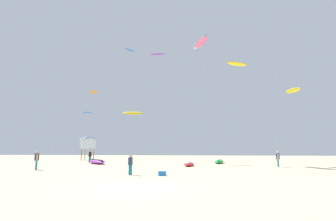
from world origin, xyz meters
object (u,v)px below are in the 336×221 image
(person_midground, at_px, (278,158))
(kite_aloft_6, at_px, (130,50))
(kite_aloft_0, at_px, (157,54))
(kite_aloft_4, at_px, (93,92))
(cooler_box, at_px, (162,173))
(kite_aloft_2, at_px, (198,47))
(person_right, at_px, (37,159))
(kite_grounded_far, at_px, (189,164))
(kite_aloft_8, at_px, (201,42))
(kite_aloft_1, at_px, (133,113))
(person_foreground, at_px, (130,163))
(kite_aloft_7, at_px, (237,64))
(lifeguard_tower, at_px, (88,142))
(person_left, at_px, (90,155))
(kite_grounded_mid, at_px, (219,161))
(kite_grounded_near, at_px, (97,162))
(kite_aloft_5, at_px, (293,90))
(kite_aloft_3, at_px, (87,112))

(person_midground, xyz_separation_m, kite_aloft_6, (-22.44, 22.34, 21.94))
(kite_aloft_0, distance_m, kite_aloft_4, 21.74)
(cooler_box, relative_size, kite_aloft_2, 0.21)
(person_right, xyz_separation_m, kite_aloft_6, (1.49, 28.39, 21.89))
(kite_grounded_far, relative_size, kite_aloft_6, 1.50)
(kite_aloft_8, bearing_deg, kite_aloft_1, 130.86)
(person_midground, distance_m, kite_aloft_4, 41.09)
(person_right, relative_size, kite_aloft_6, 0.71)
(kite_grounded_far, height_order, kite_aloft_4, kite_aloft_4)
(person_foreground, bearing_deg, kite_aloft_7, 173.78)
(lifeguard_tower, bearing_deg, person_foreground, -60.37)
(person_midground, relative_size, kite_aloft_0, 0.66)
(kite_grounded_far, height_order, kite_aloft_7, kite_aloft_7)
(lifeguard_tower, height_order, kite_aloft_6, kite_aloft_6)
(person_midground, xyz_separation_m, kite_aloft_2, (-7.82, 22.94, 22.41))
(kite_aloft_4, xyz_separation_m, kite_aloft_8, (22.91, -17.77, 2.98))
(kite_aloft_6, height_order, kite_aloft_8, kite_aloft_6)
(lifeguard_tower, height_order, kite_aloft_2, kite_aloft_2)
(person_right, distance_m, kite_grounded_far, 15.86)
(kite_aloft_8, bearing_deg, person_left, 177.46)
(kite_grounded_mid, bearing_deg, person_left, 179.53)
(kite_grounded_near, xyz_separation_m, kite_aloft_4, (-8.94, 20.05, 13.90))
(kite_grounded_far, xyz_separation_m, lifeguard_tower, (-17.04, 11.73, 2.84))
(kite_grounded_near, height_order, kite_aloft_0, kite_aloft_0)
(kite_aloft_7, bearing_deg, kite_aloft_2, 106.06)
(person_midground, height_order, kite_grounded_mid, person_midground)
(person_right, relative_size, kite_aloft_2, 0.65)
(person_midground, relative_size, person_right, 0.95)
(kite_grounded_mid, distance_m, kite_grounded_far, 7.06)
(person_midground, xyz_separation_m, person_left, (-23.96, 6.83, 0.03))
(person_foreground, relative_size, cooler_box, 2.76)
(kite_aloft_5, distance_m, kite_aloft_6, 33.14)
(person_foreground, relative_size, kite_grounded_near, 0.32)
(person_foreground, xyz_separation_m, kite_grounded_near, (-7.78, 13.59, -0.61))
(kite_aloft_6, xyz_separation_m, kite_aloft_7, (19.54, -16.49, -9.25))
(cooler_box, bearing_deg, kite_aloft_0, 99.18)
(kite_grounded_mid, height_order, kite_aloft_8, kite_aloft_8)
(kite_grounded_mid, bearing_deg, person_right, -145.10)
(lifeguard_tower, height_order, kite_aloft_3, kite_aloft_3)
(kite_aloft_4, distance_m, kite_aloft_8, 29.15)
(kite_grounded_mid, xyz_separation_m, kite_aloft_3, (-26.96, 18.80, 9.68))
(lifeguard_tower, relative_size, kite_aloft_1, 0.98)
(person_right, height_order, kite_aloft_7, kite_aloft_7)
(person_right, height_order, kite_aloft_8, kite_aloft_8)
(kite_aloft_4, bearing_deg, person_foreground, -63.56)
(kite_aloft_4, relative_size, kite_aloft_6, 1.00)
(cooler_box, bearing_deg, person_foreground, 176.60)
(person_foreground, relative_size, kite_grounded_far, 0.41)
(person_left, relative_size, kite_aloft_4, 0.70)
(kite_grounded_mid, relative_size, kite_aloft_5, 1.34)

